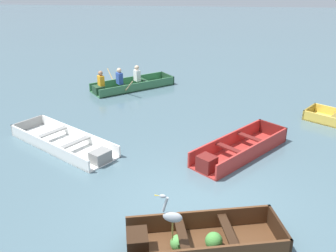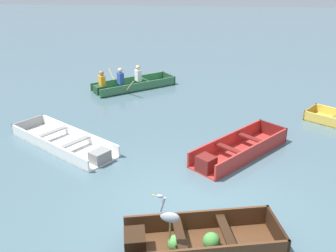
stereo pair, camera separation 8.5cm
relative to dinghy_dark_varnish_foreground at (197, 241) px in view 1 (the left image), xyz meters
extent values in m
plane|color=#47606B|center=(-0.06, 1.15, -0.16)|extent=(80.00, 80.00, 0.00)
cube|color=#4C2D19|center=(0.14, 0.04, -0.14)|extent=(2.86, 1.60, 0.04)
cube|color=#4C2D19|center=(0.03, 0.51, 0.05)|extent=(2.64, 0.66, 0.42)
cube|color=black|center=(1.43, 0.34, 0.05)|extent=(0.28, 0.99, 0.42)
cube|color=black|center=(-1.01, -0.23, 0.07)|extent=(0.45, 0.52, 0.38)
cube|color=black|center=(-0.26, -0.05, 0.16)|extent=(0.36, 0.92, 0.04)
cube|color=black|center=(0.53, 0.13, 0.16)|extent=(0.36, 0.92, 0.04)
sphere|color=#4C9342|center=(-0.31, -0.11, 0.03)|extent=(0.29, 0.29, 0.29)
sphere|color=#428438|center=(0.28, 0.00, 0.03)|extent=(0.30, 0.30, 0.30)
cube|color=white|center=(-3.74, 3.67, -0.14)|extent=(3.42, 2.76, 0.04)
cube|color=white|center=(-3.46, 4.09, 0.01)|extent=(2.87, 1.93, 0.33)
cube|color=white|center=(-4.02, 3.26, 0.01)|extent=(2.87, 1.93, 0.33)
cube|color=gray|center=(-5.14, 4.60, 0.01)|extent=(0.62, 0.90, 0.33)
cube|color=gray|center=(-2.47, 2.83, 0.02)|extent=(0.56, 0.59, 0.30)
cube|color=gray|center=(-3.31, 3.39, 0.09)|extent=(0.66, 0.88, 0.04)
cube|color=gray|center=(-4.17, 3.96, 0.09)|extent=(0.66, 0.88, 0.04)
cube|color=#AD2D28|center=(1.03, 3.68, -0.14)|extent=(2.67, 2.91, 0.04)
cube|color=#AD2D28|center=(1.36, 3.40, 0.05)|extent=(2.02, 2.35, 0.42)
cube|color=#AD2D28|center=(0.71, 3.95, 0.05)|extent=(2.02, 2.35, 0.42)
cube|color=maroon|center=(2.01, 4.82, 0.05)|extent=(0.72, 0.62, 0.42)
cube|color=maroon|center=(0.16, 2.65, 0.07)|extent=(0.54, 0.54, 0.37)
cube|color=maroon|center=(0.73, 3.33, 0.15)|extent=(0.71, 0.64, 0.04)
cube|color=maroon|center=(1.33, 4.02, 0.15)|extent=(0.71, 0.64, 0.04)
cube|color=olive|center=(3.48, 6.60, 0.00)|extent=(0.60, 0.80, 0.32)
cube|color=olive|center=(4.16, 6.10, 0.08)|extent=(0.63, 0.78, 0.04)
cube|color=#387047|center=(-2.78, 8.98, -0.14)|extent=(3.21, 2.81, 0.04)
cube|color=#387047|center=(-2.49, 8.62, 0.01)|extent=(2.63, 2.08, 0.34)
cube|color=#387047|center=(-3.07, 9.35, 0.01)|extent=(2.63, 2.08, 0.34)
cube|color=#1E3D27|center=(-1.50, 9.99, 0.01)|extent=(0.65, 0.81, 0.34)
cube|color=#1E3D27|center=(-3.94, 8.08, 0.03)|extent=(0.56, 0.57, 0.30)
cube|color=#1E3D27|center=(-3.17, 8.68, 0.10)|extent=(0.67, 0.79, 0.04)
cube|color=#1E3D27|center=(-2.39, 9.29, 0.10)|extent=(0.67, 0.79, 0.04)
cube|color=white|center=(-2.63, 9.10, 0.34)|extent=(0.31, 0.33, 0.44)
sphere|color=beige|center=(-2.63, 9.10, 0.66)|extent=(0.18, 0.18, 0.18)
cube|color=#2D4CA5|center=(-3.24, 8.63, 0.34)|extent=(0.31, 0.33, 0.44)
sphere|color=beige|center=(-3.24, 8.63, 0.66)|extent=(0.18, 0.18, 0.18)
cube|color=orange|center=(-3.84, 8.15, 0.34)|extent=(0.31, 0.33, 0.44)
sphere|color=#9E7051|center=(-3.84, 8.15, 0.66)|extent=(0.18, 0.18, 0.18)
cylinder|color=tan|center=(-2.75, 8.00, 0.23)|extent=(0.43, 0.53, 0.55)
cylinder|color=tan|center=(-3.73, 9.25, 0.23)|extent=(0.43, 0.53, 0.55)
cylinder|color=olive|center=(-0.41, -0.33, 0.44)|extent=(0.02, 0.02, 0.35)
cylinder|color=olive|center=(-0.40, -0.27, 0.44)|extent=(0.02, 0.02, 0.35)
ellipsoid|color=#93999E|center=(-0.40, -0.30, 0.70)|extent=(0.34, 0.18, 0.18)
cylinder|color=#93999E|center=(-0.52, -0.28, 0.92)|extent=(0.12, 0.06, 0.28)
ellipsoid|color=#93999E|center=(-0.56, -0.27, 1.07)|extent=(0.12, 0.07, 0.06)
cone|color=gold|center=(-0.64, -0.26, 1.07)|extent=(0.10, 0.04, 0.02)
camera|label=1|loc=(-0.01, -5.17, 4.40)|focal=40.00mm
camera|label=2|loc=(0.08, -5.16, 4.40)|focal=40.00mm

